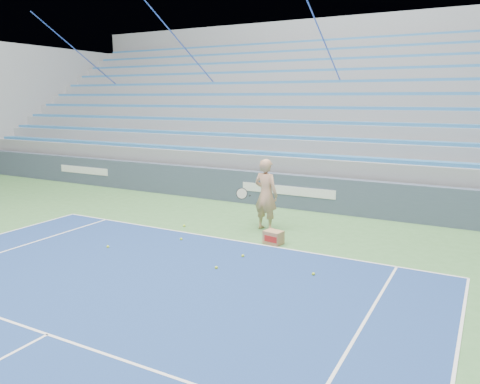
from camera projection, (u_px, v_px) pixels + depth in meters
name	position (u px, v px, depth m)	size (l,w,h in m)	color
sponsor_barrier	(289.00, 191.00, 15.12)	(30.00, 0.32, 1.10)	#3B485B
bleachers	(342.00, 126.00, 19.70)	(31.00, 9.15, 7.30)	gray
tennis_player	(266.00, 195.00, 12.52)	(0.99, 0.91, 1.94)	tan
ball_box	(273.00, 237.00, 11.43)	(0.49, 0.41, 0.33)	#9F754D
tennis_ball_0	(184.00, 226.00, 12.95)	(0.07, 0.07, 0.07)	#B5DC2D
tennis_ball_1	(313.00, 274.00, 9.41)	(0.07, 0.07, 0.07)	#B5DC2D
tennis_ball_2	(108.00, 247.00, 11.13)	(0.07, 0.07, 0.07)	#B5DC2D
tennis_ball_3	(243.00, 256.00, 10.49)	(0.07, 0.07, 0.07)	#B5DC2D
tennis_ball_4	(181.00, 239.00, 11.73)	(0.07, 0.07, 0.07)	#B5DC2D
tennis_ball_5	(216.00, 268.00, 9.76)	(0.07, 0.07, 0.07)	#B5DC2D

